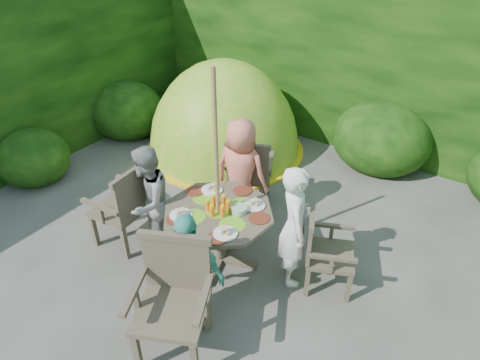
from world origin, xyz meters
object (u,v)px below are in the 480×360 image
Objects in this scene: patio_table at (219,219)px; garden_chair_right at (323,249)px; child_right at (295,226)px; parasol_pole at (217,177)px; child_back at (241,172)px; child_left at (149,201)px; garden_chair_left at (125,205)px; garden_chair_back at (249,172)px; dome_tent at (224,150)px; garden_chair_front at (173,297)px; child_front at (188,269)px.

patio_table is 1.69× the size of garden_chair_right.
child_right is (0.76, 0.23, 0.09)m from patio_table.
child_back is (-0.24, 0.76, -0.42)m from parasol_pole.
parasol_pole is 0.92m from child_left.
child_back reaches higher than garden_chair_left.
garden_chair_left reaches higher than garden_chair_back.
garden_chair_front is at bearing -52.07° from dome_tent.
parasol_pole is at bearing 80.68° from garden_chair_front.
child_back is at bearing 46.93° from garden_chair_right.
garden_chair_front is 1.36m from child_right.
child_right reaches higher than child_front.
garden_chair_right is 0.83× the size of garden_chair_front.
garden_chair_right is 1.56m from garden_chair_front.
child_front is at bearing -50.76° from dome_tent.
child_front is (0.47, -1.53, -0.06)m from child_back.
child_right is (1.80, 0.57, 0.14)m from garden_chair_left.
child_right is at bearing 117.22° from garden_chair_back.
parasol_pole reaches higher than garden_chair_front.
garden_chair_right is at bearing 16.59° from patio_table.
child_right is 1.13m from child_front.
garden_chair_right is 2.20m from garden_chair_left.
parasol_pole reaches higher than child_back.
parasol_pole is at bearing 98.05° from child_front.
dome_tent is (-1.15, 1.03, -0.50)m from garden_chair_back.
garden_chair_back is 1.63m from dome_tent.
child_front is (-0.07, 0.28, 0.05)m from garden_chair_front.
garden_chair_front is 0.86× the size of child_front.
child_right is at bearing 144.66° from child_back.
child_right is at bearing 44.60° from garden_chair_front.
child_back reaches higher than child_left.
dome_tent is (-1.23, 1.32, -0.67)m from child_back.
child_front is (-0.82, -1.08, 0.14)m from garden_chair_right.
child_front reaches higher than garden_chair_back.
garden_chair_back reaches higher than patio_table.
child_back is (-1.29, 0.45, 0.21)m from garden_chair_right.
garden_chair_front is at bearing 57.15° from garden_chair_left.
child_left reaches higher than garden_chair_right.
child_left reaches higher than garden_chair_front.
parasol_pole reaches higher than child_left.
child_front is at bearing 43.32° from child_left.
patio_table is 2.61m from dome_tent.
child_right is 1.00× the size of child_back.
child_front is 3.37m from dome_tent.
child_left is 2.50m from dome_tent.
child_left is (-0.77, -0.24, 0.06)m from patio_table.
patio_table is 1.09m from garden_chair_front.
garden_chair_back is at bearing 106.68° from patio_table.
garden_chair_back is 1.36m from child_right.
garden_chair_left is at bearing -71.66° from dome_tent.
garden_chair_front is at bearing 34.18° from child_left.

